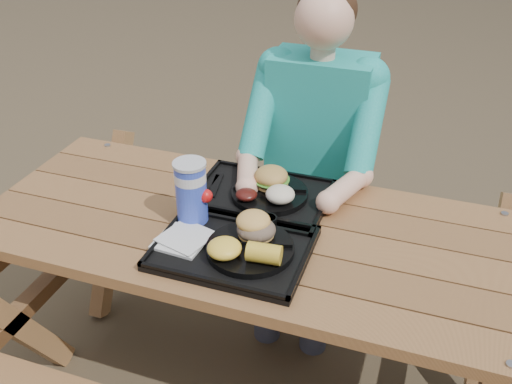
% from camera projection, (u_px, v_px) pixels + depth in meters
% --- Properties ---
extents(picnic_table, '(1.80, 1.49, 0.75)m').
position_uv_depth(picnic_table, '(256.00, 313.00, 2.01)').
color(picnic_table, '#999999').
rests_on(picnic_table, ground).
extents(tray_near, '(0.45, 0.35, 0.02)m').
position_uv_depth(tray_near, '(233.00, 249.00, 1.70)').
color(tray_near, black).
rests_on(tray_near, picnic_table).
extents(tray_far, '(0.45, 0.35, 0.02)m').
position_uv_depth(tray_far, '(260.00, 198.00, 1.94)').
color(tray_far, black).
rests_on(tray_far, picnic_table).
extents(plate_near, '(0.26, 0.26, 0.02)m').
position_uv_depth(plate_near, '(250.00, 248.00, 1.67)').
color(plate_near, black).
rests_on(plate_near, tray_near).
extents(plate_far, '(0.26, 0.26, 0.02)m').
position_uv_depth(plate_far, '(270.00, 193.00, 1.93)').
color(plate_far, black).
rests_on(plate_far, tray_far).
extents(napkin_stack, '(0.15, 0.15, 0.02)m').
position_uv_depth(napkin_stack, '(182.00, 239.00, 1.71)').
color(napkin_stack, silver).
rests_on(napkin_stack, tray_near).
extents(soda_cup, '(0.10, 0.10, 0.20)m').
position_uv_depth(soda_cup, '(191.00, 193.00, 1.76)').
color(soda_cup, blue).
rests_on(soda_cup, tray_near).
extents(condiment_bbq, '(0.05, 0.05, 0.03)m').
position_uv_depth(condiment_bbq, '(249.00, 218.00, 1.79)').
color(condiment_bbq, black).
rests_on(condiment_bbq, tray_near).
extents(condiment_mustard, '(0.05, 0.05, 0.03)m').
position_uv_depth(condiment_mustard, '(268.00, 222.00, 1.77)').
color(condiment_mustard, yellow).
rests_on(condiment_mustard, tray_near).
extents(sandwich, '(0.11, 0.11, 0.11)m').
position_uv_depth(sandwich, '(256.00, 220.00, 1.68)').
color(sandwich, '#E4A750').
rests_on(sandwich, plate_near).
extents(mac_cheese, '(0.10, 0.10, 0.05)m').
position_uv_depth(mac_cheese, '(224.00, 248.00, 1.61)').
color(mac_cheese, yellow).
rests_on(mac_cheese, plate_near).
extents(corn_cob, '(0.10, 0.10, 0.06)m').
position_uv_depth(corn_cob, '(264.00, 253.00, 1.59)').
color(corn_cob, yellow).
rests_on(corn_cob, plate_near).
extents(cutlery_far, '(0.05, 0.16, 0.01)m').
position_uv_depth(cutlery_far, '(215.00, 185.00, 1.99)').
color(cutlery_far, black).
rests_on(cutlery_far, tray_far).
extents(burger, '(0.12, 0.12, 0.10)m').
position_uv_depth(burger, '(271.00, 172.00, 1.93)').
color(burger, '#BF8E43').
rests_on(burger, plate_far).
extents(baked_beans, '(0.07, 0.07, 0.03)m').
position_uv_depth(baked_beans, '(246.00, 195.00, 1.87)').
color(baked_beans, '#47120E').
rests_on(baked_beans, plate_far).
extents(potato_salad, '(0.10, 0.10, 0.05)m').
position_uv_depth(potato_salad, '(280.00, 194.00, 1.85)').
color(potato_salad, '#EDE3C9').
rests_on(potato_salad, plate_far).
extents(diner, '(0.48, 0.84, 1.28)m').
position_uv_depth(diner, '(315.00, 175.00, 2.31)').
color(diner, teal).
rests_on(diner, ground).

